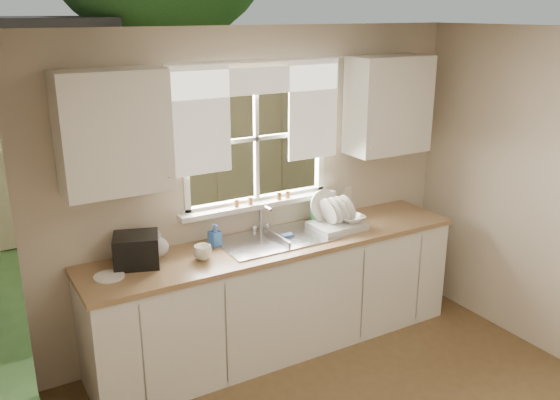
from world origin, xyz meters
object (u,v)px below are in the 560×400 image
dish_rack (336,220)px  cup (203,252)px  soap_bottle_a (316,208)px  black_appliance (136,250)px

dish_rack → cup: 1.18m
soap_bottle_a → cup: (-1.10, -0.20, -0.09)m
cup → black_appliance: size_ratio=0.43×
black_appliance → dish_rack: bearing=14.8°
cup → black_appliance: bearing=174.4°
soap_bottle_a → cup: soap_bottle_a is taller
soap_bottle_a → cup: 1.12m
dish_rack → cup: (-1.18, -0.03, -0.02)m
dish_rack → cup: dish_rack is taller
dish_rack → black_appliance: size_ratio=1.41×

